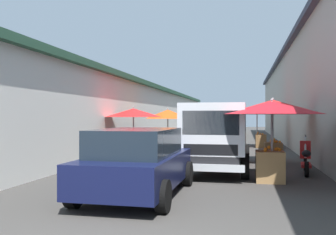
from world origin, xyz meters
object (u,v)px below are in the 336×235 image
fruit_stall_far_right (167,120)px  delivery_truck (215,139)px  hatchback_car (138,162)px  vendor_by_crates (220,133)px  plastic_stool (121,169)px  parked_scooter (306,159)px  fruit_stall_near_left (273,111)px  fruit_stall_near_right (271,117)px  fruit_stall_mid_lane (257,113)px  fruit_stall_far_left (133,120)px

fruit_stall_far_right → delivery_truck: (-6.48, -2.83, -0.51)m
hatchback_car → vendor_by_crates: size_ratio=2.31×
hatchback_car → plastic_stool: bearing=30.1°
parked_scooter → fruit_stall_near_left: bearing=19.8°
fruit_stall_far_right → hatchback_car: size_ratio=0.56×
hatchback_car → vendor_by_crates: 8.23m
fruit_stall_near_right → parked_scooter: (1.64, -1.11, -1.25)m
hatchback_car → parked_scooter: hatchback_car is taller
fruit_stall_mid_lane → delivery_truck: size_ratio=0.52×
fruit_stall_mid_lane → plastic_stool: fruit_stall_mid_lane is taller
fruit_stall_mid_lane → parked_scooter: 9.57m
fruit_stall_near_left → parked_scooter: bearing=-160.2°
fruit_stall_mid_lane → fruit_stall_near_right: fruit_stall_mid_lane is taller
hatchback_car → plastic_stool: hatchback_car is taller
parked_scooter → delivery_truck: bearing=105.0°
fruit_stall_mid_lane → fruit_stall_far_right: (-3.63, 4.37, -0.35)m
fruit_stall_near_left → parked_scooter: 2.78m
delivery_truck → parked_scooter: bearing=-75.0°
fruit_stall_near_left → fruit_stall_mid_lane: bearing=2.5°
fruit_stall_far_left → vendor_by_crates: 3.76m
fruit_stall_near_left → delivery_truck: bearing=147.7°
fruit_stall_mid_lane → delivery_truck: bearing=171.3°
fruit_stall_mid_lane → hatchback_car: fruit_stall_mid_lane is taller
fruit_stall_near_left → plastic_stool: 6.40m
fruit_stall_mid_lane → hatchback_car: size_ratio=0.65×
delivery_truck → vendor_by_crates: delivery_truck is taller
fruit_stall_near_right → parked_scooter: bearing=-34.2°
fruit_stall_far_left → hatchback_car: bearing=-161.8°
fruit_stall_mid_lane → fruit_stall_near_right: bearing=180.0°
vendor_by_crates → parked_scooter: 5.06m
vendor_by_crates → plastic_stool: (-6.46, 2.19, -0.66)m
fruit_stall_far_right → parked_scooter: size_ratio=1.31×
vendor_by_crates → fruit_stall_mid_lane: bearing=-18.3°
delivery_truck → plastic_stool: bearing=123.8°
fruit_stall_near_left → vendor_by_crates: 2.96m
fruit_stall_far_right → vendor_by_crates: size_ratio=1.31×
fruit_stall_near_left → delivery_truck: 3.58m
fruit_stall_near_left → fruit_stall_near_right: size_ratio=0.96×
fruit_stall_far_left → parked_scooter: fruit_stall_far_left is taller
fruit_stall_near_left → fruit_stall_near_right: fruit_stall_near_left is taller
fruit_stall_near_left → parked_scooter: fruit_stall_near_left is taller
fruit_stall_far_right → parked_scooter: fruit_stall_far_right is taller
fruit_stall_far_left → fruit_stall_far_right: bearing=-14.0°
fruit_stall_near_left → vendor_by_crates: size_ratio=1.52×
fruit_stall_far_right → plastic_stool: (-8.08, -0.44, -1.23)m
fruit_stall_near_left → parked_scooter: (-2.22, -0.80, -1.46)m
fruit_stall_near_right → delivery_truck: 1.92m
fruit_stall_mid_lane → plastic_stool: 12.45m
vendor_by_crates → fruit_stall_near_right: bearing=-163.3°
delivery_truck → vendor_by_crates: bearing=2.3°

